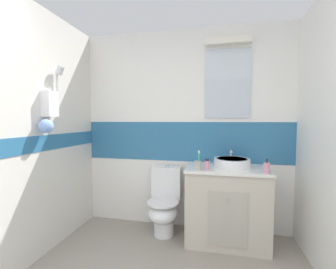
{
  "coord_description": "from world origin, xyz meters",
  "views": [
    {
      "loc": [
        0.4,
        -0.4,
        1.37
      ],
      "look_at": [
        -0.13,
        2.04,
        1.21
      ],
      "focal_mm": 23.84,
      "sensor_mm": 36.0,
      "label": 1
    }
  ],
  "objects_px": {
    "toilet": "(164,203)",
    "sink_basin": "(232,162)",
    "lotion_bottle_short": "(207,165)",
    "toothbrush_cup": "(198,165)",
    "soap_dispenser": "(267,168)"
  },
  "relations": [
    {
      "from": "toothbrush_cup",
      "to": "toilet",
      "type": "bearing_deg",
      "value": 151.2
    },
    {
      "from": "lotion_bottle_short",
      "to": "sink_basin",
      "type": "bearing_deg",
      "value": 39.85
    },
    {
      "from": "sink_basin",
      "to": "toilet",
      "type": "height_order",
      "value": "sink_basin"
    },
    {
      "from": "toothbrush_cup",
      "to": "lotion_bottle_short",
      "type": "relative_size",
      "value": 1.8
    },
    {
      "from": "toothbrush_cup",
      "to": "lotion_bottle_short",
      "type": "bearing_deg",
      "value": 14.41
    },
    {
      "from": "toilet",
      "to": "toothbrush_cup",
      "type": "xyz_separation_m",
      "value": [
        0.42,
        -0.23,
        0.53
      ]
    },
    {
      "from": "soap_dispenser",
      "to": "lotion_bottle_short",
      "type": "bearing_deg",
      "value": 177.03
    },
    {
      "from": "toilet",
      "to": "sink_basin",
      "type": "bearing_deg",
      "value": 1.28
    },
    {
      "from": "toilet",
      "to": "soap_dispenser",
      "type": "relative_size",
      "value": 5.52
    },
    {
      "from": "sink_basin",
      "to": "toothbrush_cup",
      "type": "xyz_separation_m",
      "value": [
        -0.36,
        -0.25,
        0.0
      ]
    },
    {
      "from": "sink_basin",
      "to": "toilet",
      "type": "distance_m",
      "value": 0.94
    },
    {
      "from": "lotion_bottle_short",
      "to": "toothbrush_cup",
      "type": "bearing_deg",
      "value": -165.59
    },
    {
      "from": "sink_basin",
      "to": "toilet",
      "type": "relative_size",
      "value": 0.55
    },
    {
      "from": "toilet",
      "to": "lotion_bottle_short",
      "type": "bearing_deg",
      "value": -21.9
    },
    {
      "from": "soap_dispenser",
      "to": "lotion_bottle_short",
      "type": "xyz_separation_m",
      "value": [
        -0.58,
        0.03,
        -0.0
      ]
    }
  ]
}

